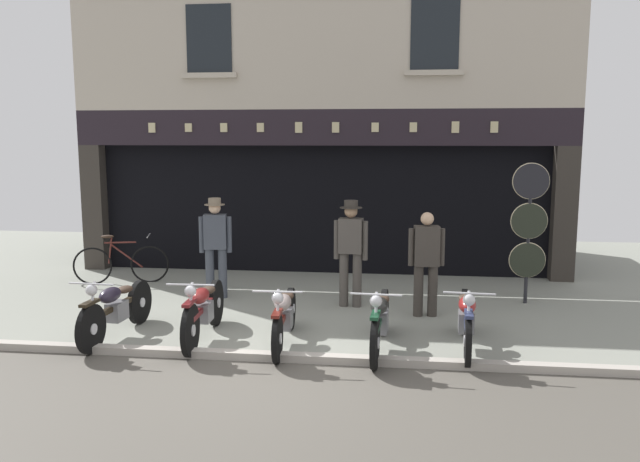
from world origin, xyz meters
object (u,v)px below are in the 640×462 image
motorcycle_left (116,308)px  motorcycle_center (284,315)px  advert_board_near (226,191)px  salesman_left (216,243)px  shopkeeper_center (351,248)px  salesman_right (426,259)px  advert_board_far (183,190)px  motorcycle_center_left (204,309)px  motorcycle_right (466,318)px  motorcycle_center_right (380,319)px  tyre_sign_pole (529,223)px  leaning_bicycle (121,263)px

motorcycle_left → motorcycle_center: size_ratio=1.00×
motorcycle_left → advert_board_near: bearing=-90.1°
salesman_left → shopkeeper_center: size_ratio=0.99×
shopkeeper_center → motorcycle_center: bearing=76.1°
salesman_left → salesman_right: salesman_left is taller
shopkeeper_center → advert_board_far: bearing=-29.7°
motorcycle_center_left → motorcycle_center: size_ratio=1.02×
motorcycle_left → motorcycle_center_left: (1.23, 0.06, 0.01)m
motorcycle_left → salesman_left: bearing=-104.2°
advert_board_far → motorcycle_center_left: bearing=-68.3°
motorcycle_center_left → advert_board_near: 4.87m
salesman_right → advert_board_far: bearing=-38.5°
motorcycle_center → motorcycle_center_left: bearing=-6.5°
motorcycle_left → salesman_right: 4.62m
motorcycle_right → advert_board_near: (-4.45, 4.60, 1.22)m
motorcycle_center_left → advert_board_far: advert_board_far is taller
shopkeeper_center → advert_board_near: size_ratio=1.78×
motorcycle_center_right → shopkeeper_center: (-0.54, 2.13, 0.56)m
motorcycle_left → tyre_sign_pole: bearing=-153.0°
motorcycle_center_left → motorcycle_center_right: size_ratio=1.01×
motorcycle_center_left → motorcycle_center: 1.14m
salesman_left → tyre_sign_pole: bearing=173.7°
motorcycle_center → tyre_sign_pole: tyre_sign_pole is taller
salesman_right → shopkeeper_center: bearing=-25.9°
salesman_right → advert_board_near: (-3.98, 3.07, 0.75)m
motorcycle_center_right → motorcycle_right: 1.13m
motorcycle_center → advert_board_near: 5.28m
motorcycle_left → motorcycle_center_left: size_ratio=0.98×
salesman_left → tyre_sign_pole: (5.26, 0.26, 0.40)m
tyre_sign_pole → salesman_left: bearing=-177.2°
motorcycle_left → motorcycle_center: (2.37, -0.02, -0.01)m
motorcycle_center_left → salesman_left: 2.38m
tyre_sign_pole → advert_board_near: tyre_sign_pole is taller
motorcycle_right → salesman_left: salesman_left is taller
salesman_right → advert_board_far: size_ratio=1.73×
salesman_right → advert_board_far: advert_board_far is taller
motorcycle_center → motorcycle_left: bearing=-3.2°
salesman_right → leaning_bicycle: salesman_right is taller
motorcycle_right → salesman_right: salesman_right is taller
advert_board_far → salesman_left: bearing=-59.9°
motorcycle_center_right → salesman_left: bearing=-36.6°
motorcycle_right → leaning_bicycle: bearing=-22.9°
motorcycle_right → leaning_bicycle: size_ratio=1.15×
motorcycle_center_right → salesman_right: bearing=-107.7°
leaning_bicycle → motorcycle_center_left: bearing=23.8°
advert_board_near → leaning_bicycle: (-1.69, -1.48, -1.27)m
advert_board_far → motorcycle_right: bearing=-40.6°
salesman_right → advert_board_near: advert_board_near is taller
motorcycle_left → motorcycle_center: motorcycle_left is taller
advert_board_far → advert_board_near: bearing=0.0°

